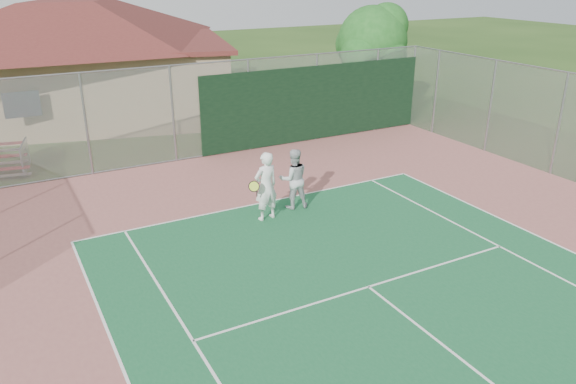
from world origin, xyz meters
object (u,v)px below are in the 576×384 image
object	(u,v)px
tree	(374,44)
player_grey_back	(294,179)
clubhouse	(73,48)
player_white_front	(266,187)

from	to	relation	value
tree	player_grey_back	bearing A→B (deg)	-137.45
clubhouse	player_grey_back	world-z (taller)	clubhouse
tree	player_white_front	distance (m)	12.83
clubhouse	tree	bearing A→B (deg)	-15.64
clubhouse	player_grey_back	xyz separation A→B (m)	(3.57, -14.61, -2.30)
player_white_front	player_grey_back	size ratio (longest dim) A/B	1.10
tree	player_white_front	world-z (taller)	tree
player_white_front	player_grey_back	distance (m)	1.15
tree	clubhouse	bearing A→B (deg)	150.58
tree	player_grey_back	xyz separation A→B (m)	(-8.50, -7.80, -2.54)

